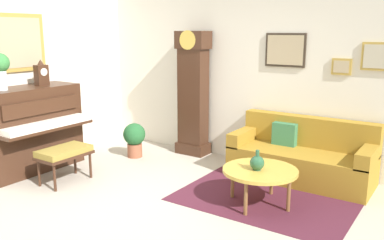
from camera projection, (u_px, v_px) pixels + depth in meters
ground_plane at (142, 212)px, 4.74m from camera, size 6.40×6.00×0.10m
wall_left at (2, 74)px, 5.84m from camera, size 0.13×4.90×2.80m
wall_back at (241, 71)px, 6.36m from camera, size 5.30×0.13×2.80m
area_rug at (266, 198)px, 4.99m from camera, size 2.10×1.50×0.01m
piano at (31, 129)px, 5.92m from camera, size 0.87×1.44×1.23m
piano_bench at (64, 153)px, 5.46m from camera, size 0.42×0.70×0.48m
grandfather_clock at (193, 97)px, 6.66m from camera, size 0.52×0.34×2.03m
couch at (302, 157)px, 5.61m from camera, size 1.90×0.80×0.84m
coffee_table at (260, 171)px, 4.75m from camera, size 0.88×0.88×0.44m
mantel_clock at (41, 74)px, 5.96m from camera, size 0.13×0.18×0.38m
flower_vase at (0, 67)px, 5.41m from camera, size 0.26×0.26×0.58m
green_jug at (257, 163)px, 4.69m from camera, size 0.17×0.17×0.24m
potted_plant at (134, 138)px, 6.59m from camera, size 0.36×0.36×0.56m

